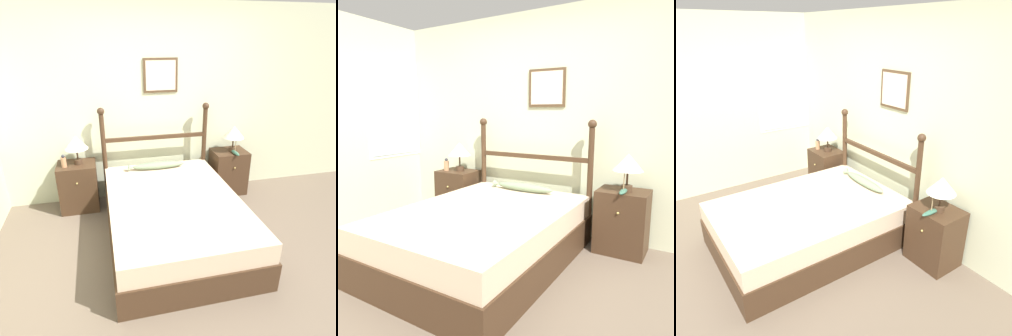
% 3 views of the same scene
% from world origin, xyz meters
% --- Properties ---
extents(ground_plane, '(16.00, 16.00, 0.00)m').
position_xyz_m(ground_plane, '(0.00, 0.00, 0.00)').
color(ground_plane, brown).
extents(wall_back, '(6.40, 0.08, 2.55)m').
position_xyz_m(wall_back, '(0.00, 1.73, 1.28)').
color(wall_back, beige).
rests_on(wall_back, ground_plane).
extents(bed, '(1.44, 2.05, 0.52)m').
position_xyz_m(bed, '(-0.11, 0.56, 0.25)').
color(bed, '#3D2819').
rests_on(bed, ground_plane).
extents(headboard, '(1.47, 0.09, 1.33)m').
position_xyz_m(headboard, '(-0.11, 1.55, 0.75)').
color(headboard, '#3D2819').
rests_on(headboard, ground_plane).
extents(nightstand_left, '(0.48, 0.42, 0.64)m').
position_xyz_m(nightstand_left, '(-1.16, 1.47, 0.32)').
color(nightstand_left, '#3D2819').
rests_on(nightstand_left, ground_plane).
extents(nightstand_right, '(0.48, 0.42, 0.64)m').
position_xyz_m(nightstand_right, '(0.95, 1.47, 0.32)').
color(nightstand_right, '#3D2819').
rests_on(nightstand_right, ground_plane).
extents(table_lamp_left, '(0.29, 0.29, 0.37)m').
position_xyz_m(table_lamp_left, '(-1.13, 1.48, 0.91)').
color(table_lamp_left, '#422D1E').
rests_on(table_lamp_left, nightstand_left).
extents(table_lamp_right, '(0.29, 0.29, 0.37)m').
position_xyz_m(table_lamp_right, '(0.98, 1.45, 0.91)').
color(table_lamp_right, '#422D1E').
rests_on(table_lamp_right, nightstand_right).
extents(bottle, '(0.06, 0.06, 0.17)m').
position_xyz_m(bottle, '(-1.30, 1.40, 0.71)').
color(bottle, tan).
rests_on(bottle, nightstand_left).
extents(model_boat, '(0.06, 0.25, 0.20)m').
position_xyz_m(model_boat, '(0.98, 1.35, 0.66)').
color(model_boat, '#386651').
rests_on(model_boat, nightstand_right).
extents(fish_pillow, '(0.75, 0.13, 0.09)m').
position_xyz_m(fish_pillow, '(-0.12, 1.37, 0.56)').
color(fish_pillow, gray).
rests_on(fish_pillow, bed).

